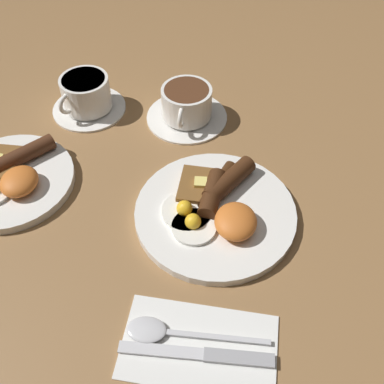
# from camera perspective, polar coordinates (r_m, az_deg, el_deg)

# --- Properties ---
(ground_plane) EXTENTS (3.00, 3.00, 0.00)m
(ground_plane) POSITION_cam_1_polar(r_m,az_deg,el_deg) (0.71, 2.94, -3.06)
(ground_plane) COLOR olive
(breakfast_plate_near) EXTENTS (0.25, 0.25, 0.05)m
(breakfast_plate_near) POSITION_cam_1_polar(r_m,az_deg,el_deg) (0.70, 3.00, -2.14)
(breakfast_plate_near) COLOR white
(breakfast_plate_near) RESTS_ON ground_plane
(breakfast_plate_far) EXTENTS (0.21, 0.21, 0.05)m
(breakfast_plate_far) POSITION_cam_1_polar(r_m,az_deg,el_deg) (0.81, -22.09, 1.68)
(breakfast_plate_far) COLOR white
(breakfast_plate_far) RESTS_ON ground_plane
(teacup_near) EXTENTS (0.16, 0.16, 0.07)m
(teacup_near) POSITION_cam_1_polar(r_m,az_deg,el_deg) (0.86, -0.69, 10.85)
(teacup_near) COLOR white
(teacup_near) RESTS_ON ground_plane
(teacup_far) EXTENTS (0.14, 0.14, 0.07)m
(teacup_far) POSITION_cam_1_polar(r_m,az_deg,el_deg) (0.90, -13.26, 11.77)
(teacup_far) COLOR white
(teacup_far) RESTS_ON ground_plane
(napkin) EXTENTS (0.12, 0.20, 0.01)m
(napkin) POSITION_cam_1_polar(r_m,az_deg,el_deg) (0.60, 0.63, -18.95)
(napkin) COLOR white
(napkin) RESTS_ON ground_plane
(knife) EXTENTS (0.02, 0.20, 0.01)m
(knife) POSITION_cam_1_polar(r_m,az_deg,el_deg) (0.60, 1.67, -19.94)
(knife) COLOR silver
(knife) RESTS_ON napkin
(spoon) EXTENTS (0.04, 0.19, 0.01)m
(spoon) POSITION_cam_1_polar(r_m,az_deg,el_deg) (0.61, -4.01, -17.21)
(spoon) COLOR silver
(spoon) RESTS_ON napkin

